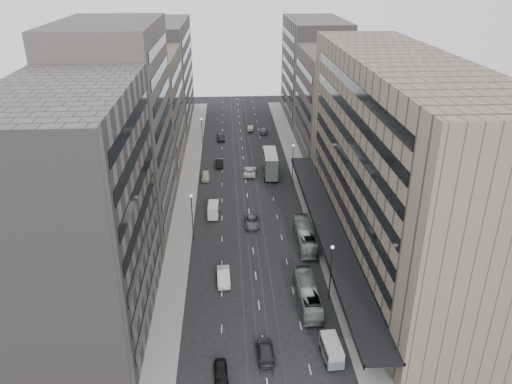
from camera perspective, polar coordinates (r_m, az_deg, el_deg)
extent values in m
plane|color=black|center=(73.59, 0.02, -9.96)|extent=(220.00, 220.00, 0.00)
cube|color=gray|center=(107.61, 5.20, 1.75)|extent=(4.00, 125.00, 0.15)
cube|color=gray|center=(106.78, -7.65, 1.43)|extent=(4.00, 125.00, 0.15)
cube|color=#7F715C|center=(77.69, 15.72, 3.52)|extent=(15.00, 60.00, 30.00)
cube|color=black|center=(79.75, 8.33, -3.92)|extent=(4.40, 60.00, 0.50)
cube|color=#4A4540|center=(119.01, 9.00, 9.87)|extent=(15.00, 28.00, 24.00)
cube|color=#66605C|center=(147.29, 6.63, 13.64)|extent=(15.00, 32.00, 28.00)
cube|color=#66605C|center=(61.53, -19.93, -2.78)|extent=(15.00, 28.00, 30.00)
cube|color=#4A4540|center=(85.10, -15.50, 6.81)|extent=(15.00, 26.00, 34.00)
cube|color=#6A6153|center=(111.82, -12.66, 8.88)|extent=(15.00, 28.00, 25.00)
cube|color=#66605C|center=(143.28, -10.82, 13.07)|extent=(15.00, 38.00, 28.00)
cylinder|color=#262628|center=(68.43, 8.53, -9.20)|extent=(0.16, 0.16, 8.00)
sphere|color=silver|center=(66.25, 8.75, -6.25)|extent=(0.44, 0.44, 0.44)
cylinder|color=#262628|center=(103.52, 4.22, 3.18)|extent=(0.16, 0.16, 8.00)
sphere|color=silver|center=(102.09, 4.29, 5.32)|extent=(0.44, 0.44, 0.44)
cylinder|color=#262628|center=(81.93, -7.29, -3.03)|extent=(0.16, 0.16, 8.00)
sphere|color=silver|center=(80.12, -7.44, -0.44)|extent=(0.44, 0.44, 0.44)
cylinder|color=#262628|center=(121.61, -6.16, 6.42)|extent=(0.16, 0.16, 8.00)
sphere|color=silver|center=(120.40, -6.25, 8.27)|extent=(0.44, 0.44, 0.44)
imported|color=gray|center=(68.55, 5.89, -11.53)|extent=(2.56, 10.70, 2.98)
imported|color=gray|center=(81.66, 5.60, -4.99)|extent=(2.82, 11.29, 3.13)
cube|color=gray|center=(107.48, 1.65, 2.77)|extent=(2.82, 9.49, 2.41)
cube|color=gray|center=(106.66, 1.67, 3.89)|extent=(2.76, 9.11, 2.10)
cube|color=silver|center=(106.27, 1.68, 4.45)|extent=(2.82, 9.49, 0.13)
cylinder|color=black|center=(104.74, 1.05, 1.45)|extent=(0.32, 1.05, 1.05)
cylinder|color=black|center=(104.91, 2.48, 1.47)|extent=(0.32, 1.05, 1.05)
cylinder|color=black|center=(111.00, 0.86, 2.84)|extent=(0.32, 1.05, 1.05)
cylinder|color=black|center=(111.17, 2.21, 2.85)|extent=(0.32, 1.05, 1.05)
cube|color=#595E61|center=(61.15, 8.61, -17.68)|extent=(2.12, 4.56, 1.16)
cube|color=#A4A49F|center=(60.46, 8.68, -16.95)|extent=(2.07, 4.47, 0.91)
cylinder|color=black|center=(60.31, 8.04, -19.12)|extent=(0.22, 0.67, 0.66)
cylinder|color=black|center=(60.73, 9.84, -18.89)|extent=(0.22, 0.67, 0.66)
cylinder|color=black|center=(62.38, 7.35, -17.28)|extent=(0.22, 0.67, 0.66)
cylinder|color=black|center=(62.79, 9.09, -17.08)|extent=(0.22, 0.67, 0.66)
cube|color=beige|center=(90.34, -4.88, -2.31)|extent=(2.01, 4.20, 1.27)
cube|color=beige|center=(89.83, -4.90, -1.66)|extent=(1.97, 4.11, 1.00)
cylinder|color=black|center=(89.48, -5.50, -3.07)|extent=(0.21, 0.67, 0.66)
cylinder|color=black|center=(89.36, -4.31, -3.06)|extent=(0.21, 0.67, 0.66)
cylinder|color=black|center=(91.90, -5.40, -2.28)|extent=(0.21, 0.67, 0.66)
cylinder|color=black|center=(91.78, -4.24, -2.27)|extent=(0.21, 0.67, 0.66)
imported|color=black|center=(58.82, -4.05, -19.83)|extent=(1.78, 3.96, 1.32)
imported|color=white|center=(72.84, -3.73, -9.62)|extent=(1.99, 5.20, 1.69)
imported|color=#535355|center=(87.37, -0.46, -3.37)|extent=(2.63, 5.40, 1.48)
imported|color=#28282B|center=(61.05, 1.06, -17.66)|extent=(2.16, 5.05, 1.45)
imported|color=#BEB49D|center=(106.31, -5.79, 1.85)|extent=(1.96, 4.70, 1.59)
imported|color=black|center=(112.99, -4.22, 3.32)|extent=(1.76, 4.81, 1.57)
imported|color=silver|center=(108.13, -0.69, 2.38)|extent=(3.26, 5.99, 1.59)
imported|color=slate|center=(135.69, 0.90, 7.04)|extent=(2.41, 4.93, 1.38)
imported|color=#27282A|center=(130.13, -4.04, 6.26)|extent=(2.20, 4.91, 1.64)
imported|color=#AEA890|center=(137.95, -0.61, 7.34)|extent=(1.89, 4.42, 1.42)
imported|color=black|center=(62.60, 11.94, -16.72)|extent=(0.62, 0.42, 1.65)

